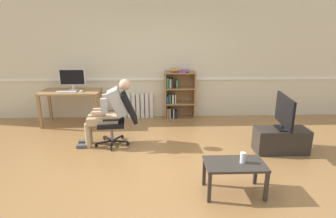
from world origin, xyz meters
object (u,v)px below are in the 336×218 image
(tv_stand, at_px, (281,140))
(computer_desk, at_px, (71,95))
(bookshelf, at_px, (178,95))
(drinking_glass, at_px, (243,158))
(radiator, at_px, (133,106))
(coffee_table, at_px, (235,167))
(imac_monitor, at_px, (72,78))
(person_seated, at_px, (109,111))
(tv_screen, at_px, (285,112))
(office_chair, at_px, (120,117))
(computer_mouse, at_px, (81,91))
(keyboard, at_px, (66,92))

(tv_stand, bearing_deg, computer_desk, 157.95)
(bookshelf, height_order, drinking_glass, bookshelf)
(bookshelf, distance_m, radiator, 1.09)
(bookshelf, relative_size, coffee_table, 1.54)
(coffee_table, bearing_deg, imac_monitor, 134.21)
(bookshelf, distance_m, person_seated, 2.01)
(tv_screen, bearing_deg, radiator, 59.18)
(office_chair, distance_m, drinking_glass, 2.43)
(computer_mouse, height_order, radiator, computer_mouse)
(bookshelf, distance_m, drinking_glass, 3.19)
(keyboard, height_order, tv_stand, keyboard)
(keyboard, relative_size, tv_stand, 0.47)
(office_chair, bearing_deg, tv_stand, 76.00)
(radiator, bearing_deg, office_chair, -94.23)
(keyboard, relative_size, computer_mouse, 4.18)
(computer_mouse, relative_size, radiator, 0.11)
(computer_mouse, xyz_separation_m, drinking_glass, (2.72, -2.72, -0.28))
(keyboard, height_order, coffee_table, keyboard)
(radiator, bearing_deg, tv_screen, -36.75)
(computer_mouse, bearing_deg, person_seated, -54.62)
(office_chair, height_order, tv_stand, office_chair)
(keyboard, bearing_deg, computer_desk, 70.39)
(computer_desk, relative_size, keyboard, 3.04)
(bookshelf, bearing_deg, keyboard, -169.87)
(office_chair, relative_size, drinking_glass, 7.02)
(imac_monitor, height_order, keyboard, imac_monitor)
(imac_monitor, bearing_deg, radiator, 13.70)
(computer_desk, xyz_separation_m, radiator, (1.32, 0.39, -0.35))
(coffee_table, bearing_deg, drinking_glass, 3.42)
(keyboard, distance_m, computer_mouse, 0.31)
(keyboard, xyz_separation_m, computer_mouse, (0.31, 0.02, 0.01))
(computer_mouse, xyz_separation_m, person_seated, (0.77, -1.08, -0.12))
(person_seated, bearing_deg, bookshelf, 132.98)
(keyboard, height_order, tv_screen, tv_screen)
(computer_mouse, bearing_deg, tv_stand, -21.87)
(imac_monitor, height_order, drinking_glass, imac_monitor)
(imac_monitor, bearing_deg, tv_screen, -23.18)
(tv_stand, bearing_deg, computer_mouse, 158.13)
(computer_mouse, height_order, bookshelf, bookshelf)
(office_chair, bearing_deg, drinking_glass, 42.03)
(imac_monitor, distance_m, person_seated, 1.66)
(radiator, distance_m, person_seated, 1.65)
(person_seated, distance_m, tv_screen, 3.03)
(tv_stand, relative_size, coffee_table, 1.16)
(imac_monitor, xyz_separation_m, keyboard, (-0.09, -0.22, -0.26))
(tv_screen, xyz_separation_m, coffee_table, (-1.15, -1.21, -0.36))
(imac_monitor, bearing_deg, computer_desk, -116.47)
(keyboard, distance_m, tv_screen, 4.34)
(keyboard, xyz_separation_m, office_chair, (1.25, -1.04, -0.24))
(person_seated, xyz_separation_m, tv_screen, (3.00, -0.43, 0.07))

